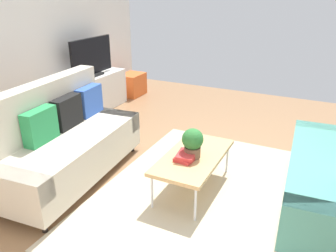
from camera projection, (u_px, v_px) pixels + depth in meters
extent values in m
plane|color=#936B47|center=(189.00, 184.00, 3.77)|extent=(7.68, 7.68, 0.00)
cube|color=beige|center=(208.00, 195.00, 3.55)|extent=(2.90, 2.20, 0.01)
cube|color=beige|center=(69.00, 153.00, 3.77)|extent=(1.96, 1.00, 0.44)
cube|color=beige|center=(40.00, 108.00, 3.69)|extent=(1.91, 0.36, 0.56)
cube|color=beige|center=(108.00, 119.00, 4.46)|extent=(0.27, 0.85, 0.22)
cube|color=beige|center=(10.00, 183.00, 3.00)|extent=(0.27, 0.85, 0.22)
cylinder|color=black|center=(132.00, 147.00, 4.51)|extent=(0.05, 0.05, 0.10)
cylinder|color=black|center=(44.00, 227.00, 3.02)|extent=(0.05, 0.05, 0.10)
cylinder|color=black|center=(90.00, 140.00, 4.74)|extent=(0.05, 0.05, 0.10)
cube|color=#3359B2|center=(89.00, 101.00, 4.24)|extent=(0.41, 0.17, 0.36)
cube|color=black|center=(67.00, 112.00, 3.86)|extent=(0.41, 0.17, 0.36)
cube|color=#288C4C|center=(40.00, 126.00, 3.47)|extent=(0.41, 0.17, 0.36)
cube|color=teal|center=(333.00, 180.00, 3.25)|extent=(1.95, 0.96, 0.44)
cube|color=teal|center=(332.00, 136.00, 3.93)|extent=(0.25, 0.85, 0.22)
cylinder|color=black|center=(285.00, 252.00, 2.74)|extent=(0.05, 0.05, 0.10)
cylinder|color=black|center=(297.00, 159.00, 4.22)|extent=(0.05, 0.05, 0.10)
cube|color=tan|center=(193.00, 157.00, 3.52)|extent=(1.10, 0.56, 0.04)
cylinder|color=silver|center=(152.00, 192.00, 3.28)|extent=(0.02, 0.02, 0.38)
cylinder|color=silver|center=(191.00, 151.00, 4.11)|extent=(0.02, 0.02, 0.38)
cylinder|color=silver|center=(195.00, 205.00, 3.10)|extent=(0.02, 0.02, 0.38)
cylinder|color=silver|center=(227.00, 159.00, 3.92)|extent=(0.02, 0.02, 0.38)
cube|color=silver|center=(94.00, 93.00, 5.88)|extent=(1.40, 0.44, 0.64)
cube|color=black|center=(93.00, 75.00, 5.74)|extent=(0.36, 0.20, 0.04)
cube|color=black|center=(92.00, 56.00, 5.62)|extent=(1.00, 0.05, 0.60)
cube|color=orange|center=(132.00, 84.00, 6.79)|extent=(0.52, 0.40, 0.44)
cylinder|color=brown|center=(192.00, 152.00, 3.46)|extent=(0.17, 0.17, 0.11)
sphere|color=#2D7233|center=(193.00, 139.00, 3.40)|extent=(0.22, 0.22, 0.22)
cube|color=red|center=(186.00, 158.00, 3.42)|extent=(0.26, 0.21, 0.04)
cube|color=red|center=(186.00, 155.00, 3.41)|extent=(0.26, 0.21, 0.03)
cylinder|color=#B24C4C|center=(66.00, 79.00, 5.27)|extent=(0.09, 0.09, 0.14)
cylinder|color=purple|center=(77.00, 75.00, 5.35)|extent=(0.05, 0.05, 0.21)
cylinder|color=purple|center=(81.00, 75.00, 5.44)|extent=(0.05, 0.05, 0.18)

